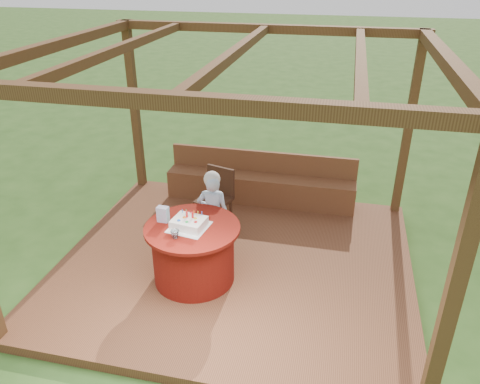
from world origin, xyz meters
name	(u,v)px	position (x,y,z in m)	size (l,w,h in m)	color
ground	(236,267)	(0.00, 0.00, 0.00)	(60.00, 60.00, 0.00)	#284C19
deck	(236,264)	(0.00, 0.00, 0.06)	(4.50, 4.00, 0.12)	brown
pergola	(235,88)	(0.00, 0.00, 2.41)	(4.50, 4.00, 2.72)	brown
bench	(260,186)	(0.00, 1.72, 0.38)	(3.00, 0.42, 0.80)	brown
table	(193,252)	(-0.41, -0.49, 0.50)	(1.13, 1.13, 0.74)	maroon
chair	(217,195)	(-0.48, 0.83, 0.61)	(0.54, 0.54, 0.89)	#3E2113
elderly_woman	(213,212)	(-0.34, 0.15, 0.72)	(0.44, 0.31, 1.18)	#A0C8EE
birthday_cake	(189,223)	(-0.44, -0.51, 0.92)	(0.48, 0.48, 0.19)	white
gift_bag	(163,214)	(-0.78, -0.44, 0.96)	(0.13, 0.09, 0.19)	#C781B6
drinking_glass	(175,234)	(-0.52, -0.76, 0.91)	(0.10, 0.10, 0.09)	white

